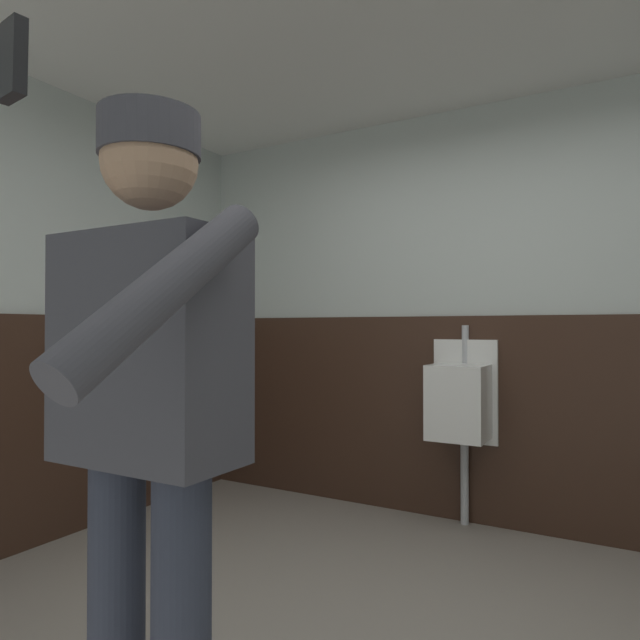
{
  "coord_description": "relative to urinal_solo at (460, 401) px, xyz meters",
  "views": [
    {
      "loc": [
        0.76,
        -1.72,
        1.22
      ],
      "look_at": [
        -0.14,
        -0.14,
        1.25
      ],
      "focal_mm": 31.14,
      "sensor_mm": 36.0,
      "label": 1
    }
  ],
  "objects": [
    {
      "name": "wall_back",
      "position": [
        0.18,
        0.22,
        0.54
      ],
      "size": [
        4.98,
        0.12,
        2.64
      ],
      "primitive_type": "cube",
      "color": "silver",
      "rests_on": "ground_plane"
    },
    {
      "name": "wainscot_band_left",
      "position": [
        -2.0,
        -1.66,
        -0.13
      ],
      "size": [
        0.03,
        3.63,
        1.3
      ],
      "primitive_type": "cube",
      "color": "#382319",
      "rests_on": "ground_plane"
    },
    {
      "name": "cell_phone",
      "position": [
        0.17,
        -2.91,
        0.83
      ],
      "size": [
        0.06,
        0.03,
        0.11
      ],
      "primitive_type": "cube",
      "rotation": [
        -0.01,
        0.0,
        -0.15
      ],
      "color": "black"
    },
    {
      "name": "urinal_solo",
      "position": [
        0.0,
        0.0,
        0.0
      ],
      "size": [
        0.4,
        0.34,
        1.24
      ],
      "color": "white",
      "rests_on": "ground_plane"
    },
    {
      "name": "person",
      "position": [
        -0.1,
        -2.41,
        0.28
      ],
      "size": [
        0.68,
        0.6,
        1.75
      ],
      "color": "#2D3342",
      "rests_on": "ground_plane"
    },
    {
      "name": "wainscot_band_back",
      "position": [
        0.18,
        0.14,
        -0.13
      ],
      "size": [
        4.38,
        0.03,
        1.3
      ],
      "primitive_type": "cube",
      "color": "#382319",
      "rests_on": "ground_plane"
    }
  ]
}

